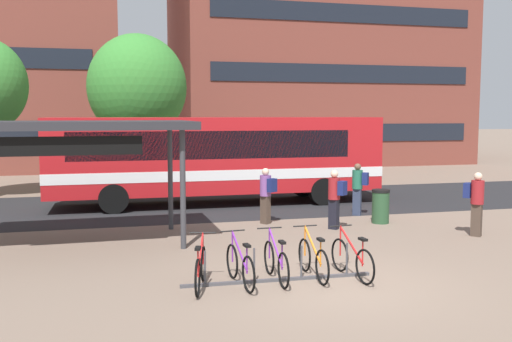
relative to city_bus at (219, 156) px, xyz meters
name	(u,v)px	position (x,y,z in m)	size (l,w,h in m)	color
ground	(338,284)	(0.40, -10.46, -1.78)	(200.00, 200.00, 0.00)	#7A6656
bus_lane_asphalt	(229,203)	(0.40, 0.00, -1.77)	(80.00, 7.20, 0.01)	#232326
city_bus	(219,156)	(0.00, 0.00, 0.00)	(12.04, 2.66, 3.20)	red
bike_rack	(278,277)	(-0.68, -9.98, -1.68)	(3.89, 0.15, 0.70)	#47474C
parked_bicycle_red_0	(200,269)	(-2.24, -10.07, -1.39)	(0.62, 1.68, 0.99)	black
parked_bicycle_purple_1	(240,266)	(-1.47, -10.06, -1.39)	(0.52, 1.72, 0.99)	black
parked_bicycle_purple_2	(276,262)	(-0.71, -9.96, -1.39)	(0.52, 1.72, 0.99)	black
parked_bicycle_orange_3	(313,259)	(0.08, -9.93, -1.39)	(0.52, 1.72, 0.99)	black
parked_bicycle_red_4	(352,259)	(0.85, -10.11, -1.39)	(0.52, 1.72, 0.99)	black
transit_shelter	(68,129)	(-4.87, -5.57, 1.17)	(6.26, 3.43, 3.14)	#38383D
commuter_navy_pack_0	(335,195)	(2.39, -5.42, -0.79)	(0.57, 0.60, 1.72)	black
commuter_navy_pack_1	(476,199)	(5.74, -7.24, -0.76)	(0.57, 0.60, 1.75)	#47382D
commuter_navy_pack_2	(358,185)	(3.99, -3.49, -0.79)	(0.60, 0.56, 1.71)	#2D3851
commuter_navy_pack_3	(266,192)	(0.69, -4.14, -0.80)	(0.55, 0.60, 1.70)	#47382D
trash_bin	(381,206)	(4.10, -4.88, -1.26)	(0.55, 0.55, 1.03)	#284C2D
street_tree_1	(137,87)	(-2.55, 7.09, 2.81)	(4.63, 4.63, 7.07)	brown
building_right_wing	(310,8)	(10.20, 18.75, 9.08)	(19.02, 13.07, 21.70)	brown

